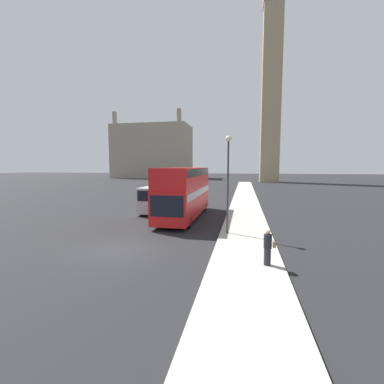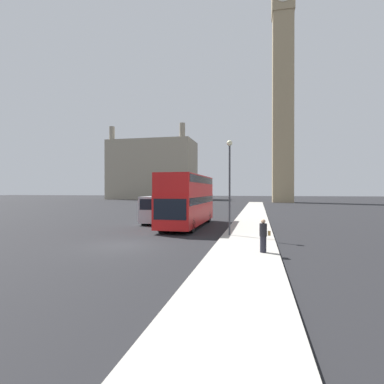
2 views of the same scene
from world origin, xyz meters
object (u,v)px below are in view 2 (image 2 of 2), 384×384
(clock_tower, at_px, (283,68))
(red_double_decker_bus, at_px, (188,198))
(pedestrian, at_px, (263,236))
(white_van, at_px, (160,209))
(street_lamp, at_px, (230,173))

(clock_tower, xyz_separation_m, red_double_decker_bus, (-11.72, -54.17, -31.39))
(red_double_decker_bus, relative_size, pedestrian, 6.81)
(white_van, relative_size, pedestrian, 3.61)
(clock_tower, bearing_deg, pedestrian, -95.05)
(white_van, xyz_separation_m, pedestrian, (9.21, -12.20, -0.41))
(street_lamp, bearing_deg, pedestrian, -68.02)
(pedestrian, bearing_deg, street_lamp, 111.98)
(clock_tower, relative_size, pedestrian, 42.56)
(white_van, distance_m, pedestrian, 15.29)
(clock_tower, bearing_deg, red_double_decker_bus, -102.20)
(pedestrian, xyz_separation_m, street_lamp, (-2.06, 5.10, 3.21))
(red_double_decker_bus, bearing_deg, white_van, 147.32)
(clock_tower, relative_size, red_double_decker_bus, 6.25)
(clock_tower, xyz_separation_m, white_van, (-14.89, -52.13, -32.45))
(pedestrian, bearing_deg, clock_tower, 84.95)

